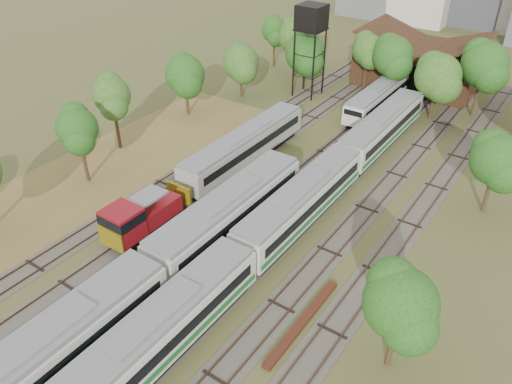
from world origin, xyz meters
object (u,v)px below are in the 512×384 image
Objects in this scene: railcar_green_set at (301,203)px; shunter_locomotive at (139,219)px; railcar_red_set at (153,274)px; water_tower at (311,20)px.

railcar_green_set reaches higher than shunter_locomotive.
railcar_red_set is 7.51m from shunter_locomotive.
water_tower reaches higher than shunter_locomotive.
railcar_green_set is (4.00, 13.71, -0.16)m from railcar_red_set.
railcar_red_set is 4.27× the size of shunter_locomotive.
railcar_red_set is at bearing -36.88° from shunter_locomotive.
railcar_red_set is at bearing -75.76° from water_tower.
water_tower is (-14.02, 25.78, 7.98)m from railcar_green_set.
shunter_locomotive is (-10.00, -9.21, -0.24)m from railcar_green_set.
water_tower reaches higher than railcar_green_set.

